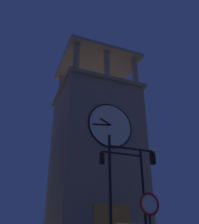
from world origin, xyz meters
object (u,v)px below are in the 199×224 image
object	(u,v)px
clocktower	(95,159)
traffic_signal_mid	(124,180)
no_horn_sign	(150,212)
traffic_signal_far	(131,186)

from	to	relation	value
clocktower	traffic_signal_mid	xyz separation A→B (m)	(2.75, 11.85, -4.52)
clocktower	traffic_signal_mid	size ratio (longest dim) A/B	3.51
clocktower	no_horn_sign	size ratio (longest dim) A/B	8.02
traffic_signal_mid	traffic_signal_far	size ratio (longest dim) A/B	1.01
traffic_signal_far	no_horn_sign	bearing A→B (deg)	66.48
clocktower	traffic_signal_far	distance (m)	11.41
traffic_signal_far	no_horn_sign	world-z (taller)	traffic_signal_far
clocktower	traffic_signal_mid	distance (m)	12.98
traffic_signal_far	no_horn_sign	xyz separation A→B (m)	(2.59, 5.94, -2.02)
clocktower	traffic_signal_far	xyz separation A→B (m)	(1.50, 10.38, -4.50)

